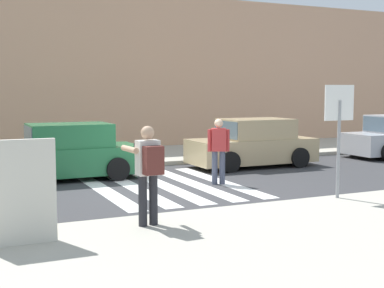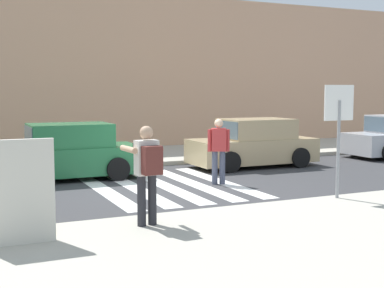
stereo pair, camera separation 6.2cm
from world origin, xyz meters
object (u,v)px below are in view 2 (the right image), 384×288
advertising_board (17,192)px  stop_sign (339,116)px  parked_car_green (66,153)px  pedestrian_crossing (219,147)px  parked_car_tan (253,144)px  photographer_with_backpack (147,167)px

advertising_board → stop_sign: bearing=7.0°
stop_sign → parked_car_green: bearing=129.2°
pedestrian_crossing → stop_sign: bearing=-69.7°
pedestrian_crossing → advertising_board: bearing=-143.5°
pedestrian_crossing → parked_car_green: (-3.48, 2.48, -0.25)m
parked_car_green → parked_car_tan: (6.03, -0.00, 0.00)m
pedestrian_crossing → parked_car_tan: bearing=44.2°
advertising_board → parked_car_tan: bearing=39.2°
photographer_with_backpack → parked_car_tan: (5.90, 6.32, -0.44)m
photographer_with_backpack → parked_car_tan: size_ratio=0.42×
pedestrian_crossing → parked_car_green: bearing=144.5°
stop_sign → parked_car_tan: (1.34, 5.74, -1.19)m
photographer_with_backpack → pedestrian_crossing: (3.35, 3.83, -0.19)m
stop_sign → parked_car_tan: size_ratio=0.60×
parked_car_green → photographer_with_backpack: bearing=-88.8°
stop_sign → advertising_board: stop_sign is taller
photographer_with_backpack → parked_car_tan: 8.66m
stop_sign → advertising_board: bearing=-173.0°
pedestrian_crossing → parked_car_green: 4.28m
stop_sign → parked_car_tan: 6.02m
parked_car_tan → advertising_board: (-8.06, -6.56, 0.21)m
stop_sign → photographer_with_backpack: stop_sign is taller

